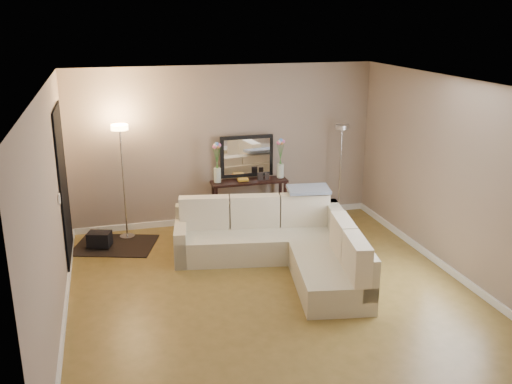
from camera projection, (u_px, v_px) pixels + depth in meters
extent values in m
cube|color=olive|center=(272.00, 294.00, 7.16)|extent=(5.00, 5.50, 0.01)
cube|color=white|center=(274.00, 85.00, 6.38)|extent=(5.00, 5.50, 0.01)
cube|color=gray|center=(225.00, 146.00, 9.31)|extent=(5.00, 0.02, 2.60)
cube|color=gray|center=(380.00, 305.00, 4.22)|extent=(5.00, 0.02, 2.60)
cube|color=gray|center=(51.00, 214.00, 6.15)|extent=(0.02, 5.50, 2.60)
cube|color=gray|center=(459.00, 180.00, 7.39)|extent=(0.02, 5.50, 2.60)
cube|color=white|center=(227.00, 218.00, 9.66)|extent=(5.00, 0.03, 0.10)
cube|color=white|center=(65.00, 316.00, 6.53)|extent=(0.03, 5.50, 0.10)
cube|color=white|center=(447.00, 268.00, 7.76)|extent=(0.03, 5.50, 0.10)
cube|color=black|center=(64.00, 187.00, 7.78)|extent=(0.02, 1.20, 2.20)
cube|color=white|center=(59.00, 199.00, 6.97)|extent=(0.02, 0.08, 0.12)
cube|color=beige|center=(259.00, 244.00, 8.24)|extent=(2.50, 1.22, 0.37)
cube|color=beige|center=(257.00, 219.00, 8.47)|extent=(2.39, 0.59, 0.52)
cube|color=beige|center=(181.00, 242.00, 8.12)|extent=(0.30, 0.84, 0.52)
cube|color=beige|center=(329.00, 276.00, 7.22)|extent=(1.07, 1.59, 0.37)
cube|color=beige|center=(347.00, 244.00, 7.56)|extent=(0.57, 2.30, 0.52)
cube|color=beige|center=(204.00, 213.00, 8.26)|extent=(0.74, 0.32, 0.48)
cube|color=beige|center=(255.00, 211.00, 8.32)|extent=(0.74, 0.32, 0.48)
cube|color=beige|center=(305.00, 210.00, 8.39)|extent=(0.74, 0.32, 0.48)
cube|color=beige|center=(343.00, 236.00, 7.37)|extent=(0.31, 0.69, 0.48)
cube|color=beige|center=(357.00, 258.00, 6.72)|extent=(0.31, 0.69, 0.48)
cube|color=#7E8DA3|center=(308.00, 189.00, 8.31)|extent=(0.65, 0.42, 0.08)
cube|color=black|center=(249.00, 182.00, 9.28)|extent=(1.25, 0.34, 0.04)
cube|color=black|center=(217.00, 209.00, 9.13)|extent=(0.04, 0.04, 0.73)
cube|color=black|center=(213.00, 204.00, 9.38)|extent=(0.04, 0.04, 0.73)
cube|color=black|center=(285.00, 204.00, 9.41)|extent=(0.04, 0.04, 0.73)
cube|color=black|center=(280.00, 199.00, 9.66)|extent=(0.04, 0.04, 0.73)
cube|color=black|center=(249.00, 215.00, 9.45)|extent=(1.17, 0.31, 0.03)
cube|color=#BF3333|center=(219.00, 212.00, 9.29)|extent=(0.03, 0.15, 0.18)
cube|color=#3359A5|center=(221.00, 211.00, 9.30)|extent=(0.03, 0.15, 0.20)
cube|color=gold|center=(224.00, 210.00, 9.31)|extent=(0.04, 0.15, 0.22)
cube|color=#3F7F4C|center=(227.00, 211.00, 9.33)|extent=(0.05, 0.15, 0.18)
cube|color=#994C99|center=(230.00, 210.00, 9.33)|extent=(0.03, 0.15, 0.20)
cube|color=orange|center=(232.00, 209.00, 9.34)|extent=(0.03, 0.15, 0.22)
cube|color=#262626|center=(235.00, 210.00, 9.36)|extent=(0.04, 0.15, 0.18)
cube|color=#4C99B2|center=(238.00, 209.00, 9.37)|extent=(0.05, 0.15, 0.20)
cube|color=#B2A58C|center=(240.00, 209.00, 9.38)|extent=(0.03, 0.15, 0.22)
cube|color=brown|center=(243.00, 209.00, 9.39)|extent=(0.03, 0.15, 0.18)
cube|color=navy|center=(245.00, 209.00, 9.40)|extent=(0.04, 0.15, 0.20)
cube|color=gold|center=(248.00, 208.00, 9.41)|extent=(0.05, 0.15, 0.22)
cube|color=black|center=(247.00, 156.00, 9.31)|extent=(0.88, 0.04, 0.69)
cube|color=white|center=(247.00, 157.00, 9.29)|extent=(0.77, 0.01, 0.58)
cube|color=#C28C22|center=(243.00, 180.00, 9.20)|extent=(0.17, 0.12, 0.04)
cube|color=black|center=(260.00, 176.00, 9.24)|extent=(0.10, 0.02, 0.12)
cube|color=black|center=(267.00, 176.00, 9.28)|extent=(0.08, 0.02, 0.11)
cylinder|color=silver|center=(217.00, 175.00, 9.10)|extent=(0.12, 0.12, 0.23)
cylinder|color=#38722D|center=(216.00, 159.00, 9.02)|extent=(0.09, 0.01, 0.40)
sphere|color=#E5598C|center=(214.00, 147.00, 8.95)|extent=(0.07, 0.07, 0.07)
cylinder|color=#38722D|center=(216.00, 158.00, 9.02)|extent=(0.05, 0.01, 0.42)
sphere|color=white|center=(216.00, 145.00, 8.95)|extent=(0.07, 0.07, 0.07)
cylinder|color=#38722D|center=(217.00, 158.00, 9.01)|extent=(0.01, 0.01, 0.44)
sphere|color=#598CE5|center=(217.00, 144.00, 8.95)|extent=(0.07, 0.07, 0.07)
cylinder|color=#38722D|center=(218.00, 159.00, 9.02)|extent=(0.05, 0.01, 0.40)
sphere|color=#E58C4C|center=(218.00, 146.00, 8.96)|extent=(0.07, 0.07, 0.07)
cylinder|color=#38722D|center=(218.00, 158.00, 9.02)|extent=(0.10, 0.01, 0.41)
sphere|color=#D866B2|center=(219.00, 145.00, 8.96)|extent=(0.07, 0.07, 0.07)
cylinder|color=silver|center=(280.00, 171.00, 9.36)|extent=(0.12, 0.12, 0.23)
cylinder|color=#38722D|center=(280.00, 155.00, 9.28)|extent=(0.09, 0.01, 0.40)
sphere|color=#E5598C|center=(279.00, 143.00, 9.21)|extent=(0.07, 0.07, 0.07)
cylinder|color=#38722D|center=(280.00, 154.00, 9.27)|extent=(0.05, 0.01, 0.42)
sphere|color=white|center=(280.00, 142.00, 9.21)|extent=(0.07, 0.07, 0.07)
cylinder|color=#38722D|center=(281.00, 154.00, 9.27)|extent=(0.01, 0.01, 0.44)
sphere|color=#598CE5|center=(281.00, 140.00, 9.21)|extent=(0.07, 0.07, 0.07)
cylinder|color=#38722D|center=(281.00, 155.00, 9.28)|extent=(0.05, 0.01, 0.40)
sphere|color=#E58C4C|center=(282.00, 143.00, 9.22)|extent=(0.07, 0.07, 0.07)
cylinder|color=#38722D|center=(282.00, 154.00, 9.28)|extent=(0.10, 0.01, 0.41)
sphere|color=#D866B2|center=(283.00, 141.00, 9.22)|extent=(0.07, 0.07, 0.07)
cylinder|color=silver|center=(127.00, 236.00, 8.96)|extent=(0.29, 0.29, 0.03)
cylinder|color=silver|center=(124.00, 185.00, 8.70)|extent=(0.03, 0.03, 1.71)
cylinder|color=#FFBF72|center=(119.00, 127.00, 8.44)|extent=(0.32, 0.32, 0.08)
cylinder|color=silver|center=(338.00, 217.00, 9.82)|extent=(0.24, 0.24, 0.03)
cylinder|color=silver|center=(340.00, 174.00, 9.59)|extent=(0.03, 0.03, 1.54)
cylinder|color=silver|center=(342.00, 127.00, 9.35)|extent=(0.27, 0.27, 0.07)
cube|color=black|center=(115.00, 245.00, 8.64)|extent=(1.38, 1.19, 0.02)
cube|color=black|center=(100.00, 239.00, 8.51)|extent=(0.39, 0.32, 0.21)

